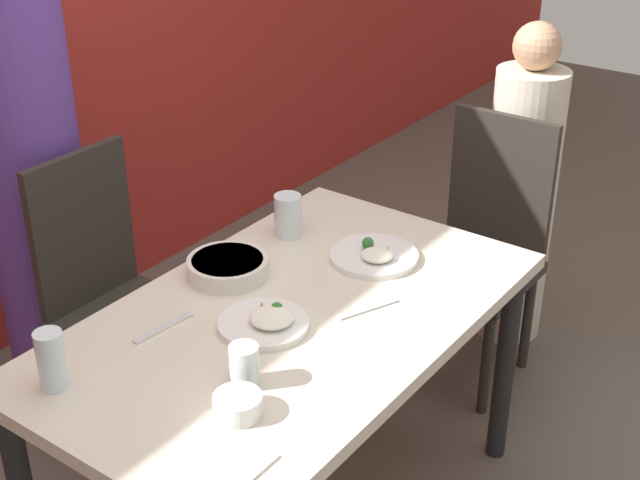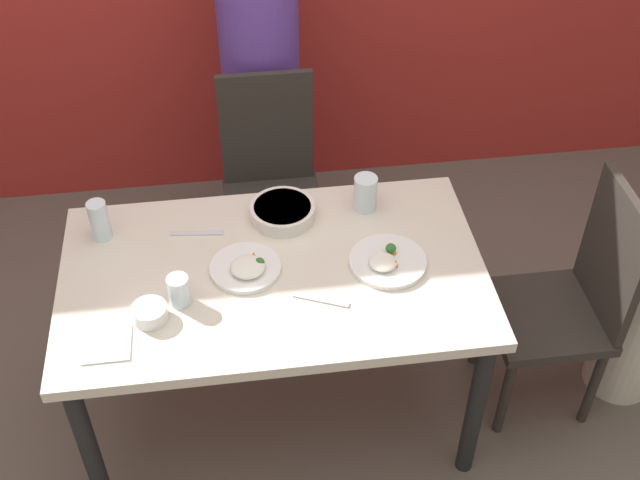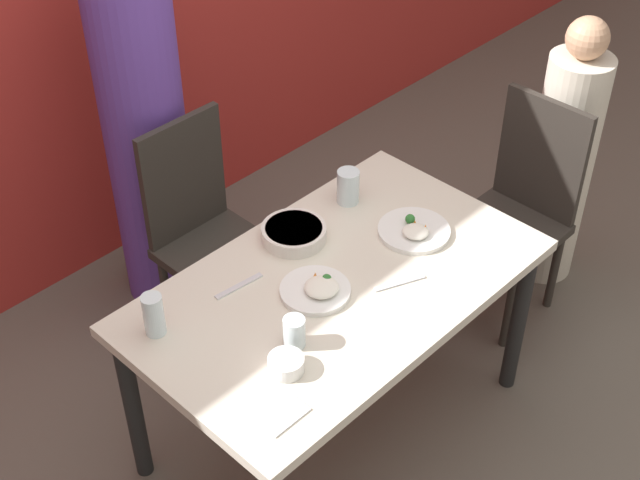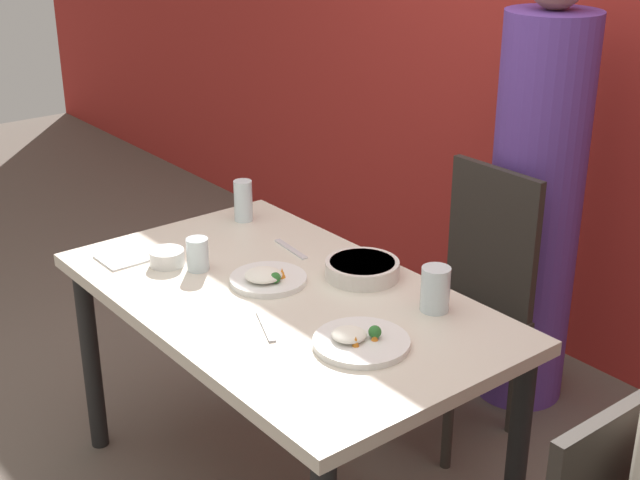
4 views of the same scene
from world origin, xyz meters
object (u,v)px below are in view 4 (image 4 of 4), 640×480
object	(u,v)px
chair_adult_spot	(467,297)
plate_rice_adult	(267,278)
person_adult	(535,207)
bowl_curry	(362,268)
glass_water_tall	(243,201)

from	to	relation	value
chair_adult_spot	plate_rice_adult	world-z (taller)	chair_adult_spot
chair_adult_spot	person_adult	world-z (taller)	person_adult
bowl_curry	plate_rice_adult	world-z (taller)	same
chair_adult_spot	plate_rice_adult	size ratio (longest dim) A/B	4.08
bowl_curry	chair_adult_spot	bearing A→B (deg)	90.84
glass_water_tall	person_adult	bearing A→B (deg)	54.18
chair_adult_spot	bowl_curry	xyz separation A→B (m)	(0.01, -0.49, 0.25)
person_adult	glass_water_tall	xyz separation A→B (m)	(-0.61, -0.84, 0.04)
glass_water_tall	plate_rice_adult	bearing A→B (deg)	-26.28
bowl_curry	plate_rice_adult	xyz separation A→B (m)	(-0.14, -0.25, -0.01)
person_adult	plate_rice_adult	world-z (taller)	person_adult
person_adult	glass_water_tall	bearing A→B (deg)	-125.82
chair_adult_spot	plate_rice_adult	distance (m)	0.79
bowl_curry	person_adult	bearing A→B (deg)	90.51
chair_adult_spot	glass_water_tall	distance (m)	0.85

